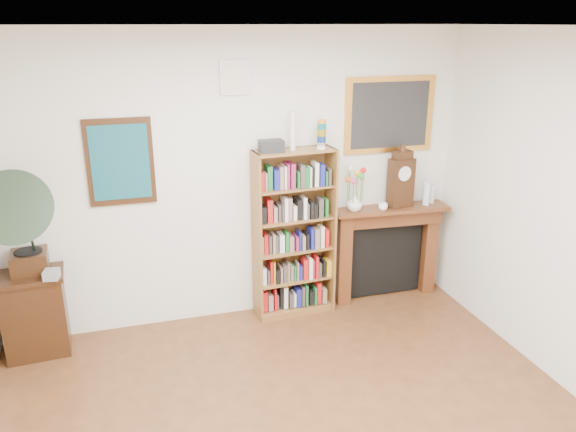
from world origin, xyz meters
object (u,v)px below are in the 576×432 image
Objects in this scene: bottle_left at (427,193)px; bottle_right at (432,193)px; teacup at (383,207)px; gramophone at (18,218)px; flower_vase at (354,203)px; bookshelf at (294,225)px; fireplace at (386,244)px; mantel_clock at (401,180)px; side_cabinet at (35,314)px; cd_stack at (52,274)px.

bottle_right is at bearing 26.95° from bottle_left.
teacup is 0.39× the size of bottle_left.
gramophone is 5.92× the size of flower_vase.
bookshelf is 0.66m from flower_vase.
bottle_left is at bearing -6.89° from fireplace.
mantel_clock is (3.53, 0.19, -0.02)m from gramophone.
bookshelf is 11.72× the size of flower_vase.
side_cabinet is 3.19× the size of bottle_left.
bottle_left reaches higher than cd_stack.
cd_stack is at bearing -175.29° from flower_vase.
bottle_left is (0.39, -0.07, 0.55)m from fireplace.
fireplace is at bearing 136.11° from mantel_clock.
side_cabinet is at bearing 142.79° from cd_stack.
flower_vase is at bearing 167.69° from teacup.
bottle_left is (3.85, 0.06, 0.76)m from side_cabinet.
teacup is 0.46× the size of bottle_right.
mantel_clock is 0.33m from teacup.
cd_stack is 0.21× the size of mantel_clock.
side_cabinet is 3.41m from teacup.
bottle_left is (0.51, 0.04, 0.08)m from teacup.
bottle_right is (0.47, -0.03, 0.53)m from fireplace.
flower_vase is at bearing -178.46° from bottle_right.
teacup reaches higher than side_cabinet.
teacup is at bearing -7.51° from bookshelf.
bookshelf is 2.54× the size of side_cabinet.
bookshelf is at bearing -2.34° from side_cabinet.
bottle_left is at bearing -3.00° from side_cabinet.
mantel_clock is 0.34m from bottle_left.
cd_stack is 1.29× the size of teacup.
bookshelf is 1.45m from bottle_left.
teacup is at bearing -132.40° from fireplace.
mantel_clock is at bearing -2.69° from side_cabinet.
bookshelf is 1.19m from mantel_clock.
cd_stack is at bearing -178.82° from bookshelf.
gramophone is 8.20× the size of cd_stack.
flower_vase reaches higher than cd_stack.
bottle_right reaches higher than cd_stack.
gramophone is 3.05m from flower_vase.
teacup is at bearing 3.15° from cd_stack.
flower_vase is 0.69× the size of bottle_left.
gramophone reaches higher than cd_stack.
gramophone reaches higher than fireplace.
fireplace is 6.14× the size of bottle_right.
fireplace is (1.04, 0.07, -0.35)m from bookshelf.
bookshelf is at bearing 170.31° from mantel_clock.
bookshelf is 2.48m from side_cabinet.
teacup is (3.14, 0.17, 0.25)m from cd_stack.
side_cabinet is 3.93m from bottle_left.
bookshelf is 0.93m from teacup.
bookshelf is 1.98× the size of gramophone.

